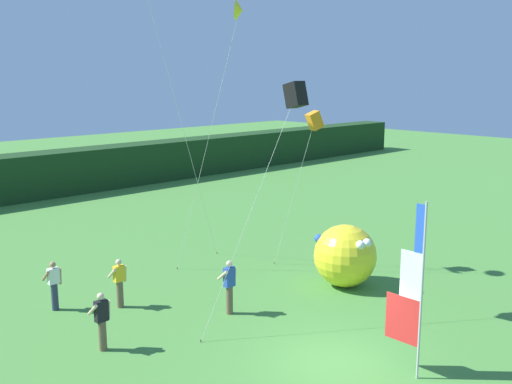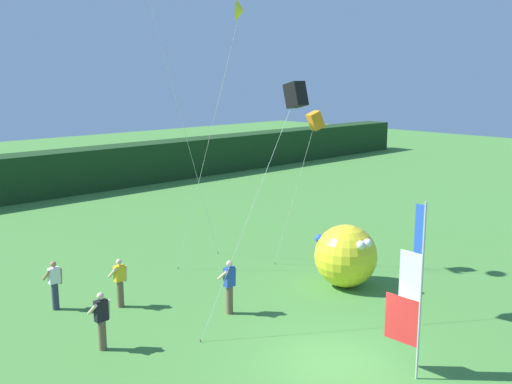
% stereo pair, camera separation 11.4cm
% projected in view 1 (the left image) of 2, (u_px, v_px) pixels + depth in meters
% --- Properties ---
extents(ground_plane, '(120.00, 120.00, 0.00)m').
position_uv_depth(ground_plane, '(336.00, 364.00, 15.96)').
color(ground_plane, '#478438').
extents(banner_flag, '(0.06, 1.03, 4.61)m').
position_uv_depth(banner_flag, '(411.00, 293.00, 14.99)').
color(banner_flag, '#B7B7BC').
rests_on(banner_flag, ground).
extents(person_near_banner, '(0.55, 0.48, 1.65)m').
position_uv_depth(person_near_banner, '(54.00, 284.00, 19.45)').
color(person_near_banner, '#2D334C').
rests_on(person_near_banner, ground).
extents(person_mid_field, '(0.55, 0.48, 1.66)m').
position_uv_depth(person_mid_field, '(119.00, 282.00, 19.67)').
color(person_mid_field, brown).
rests_on(person_mid_field, ground).
extents(person_far_left, '(0.55, 0.48, 1.69)m').
position_uv_depth(person_far_left, '(102.00, 320.00, 16.59)').
color(person_far_left, brown).
rests_on(person_far_left, ground).
extents(person_far_right, '(0.55, 0.48, 1.78)m').
position_uv_depth(person_far_right, '(229.00, 285.00, 19.13)').
color(person_far_right, brown).
rests_on(person_far_right, ground).
extents(inflatable_balloon, '(2.28, 2.28, 2.28)m').
position_uv_depth(inflatable_balloon, '(345.00, 256.00, 21.63)').
color(inflatable_balloon, yellow).
rests_on(inflatable_balloon, ground).
extents(kite_black_box_1, '(3.74, 0.75, 7.40)m').
position_uv_depth(kite_black_box_1, '(295.00, 96.00, 17.97)').
color(kite_black_box_1, brown).
rests_on(kite_black_box_1, ground).
extents(kite_yellow_delta_2, '(2.11, 2.20, 10.23)m').
position_uv_depth(kite_yellow_delta_2, '(239.00, 12.00, 21.66)').
color(kite_yellow_delta_2, brown).
rests_on(kite_yellow_delta_2, ground).
extents(kite_orange_box_3, '(1.18, 1.67, 6.24)m').
position_uv_depth(kite_orange_box_3, '(314.00, 121.00, 22.80)').
color(kite_orange_box_3, brown).
rests_on(kite_orange_box_3, ground).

